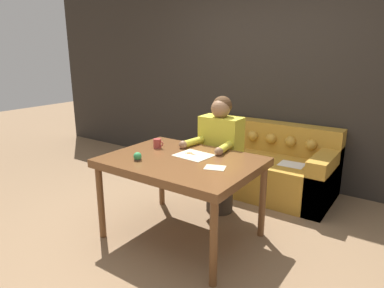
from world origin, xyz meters
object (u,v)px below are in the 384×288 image
Objects in this scene: couch at (265,167)px; mug at (157,143)px; dining_table at (182,166)px; person at (220,155)px; scissors at (192,154)px; pin_cushion at (138,157)px.

couch is 14.19× the size of mug.
dining_table is at bearing -97.27° from couch.
person reaches higher than scissors.
person is 5.38× the size of scissors.
pin_cushion is (0.11, -0.39, -0.01)m from mug.
couch is 0.88m from person.
dining_table is 0.43m from mug.
person reaches higher than pin_cushion.
mug reaches higher than pin_cushion.
couch is at bearing 74.66° from pin_cushion.
dining_table is 11.54× the size of mug.
mug is 1.58× the size of pin_cushion.
dining_table is at bearing -19.21° from mug.
scissors reaches higher than dining_table.
pin_cushion is at bearing -74.74° from mug.
couch reaches higher than scissors.
pin_cushion is at bearing -108.68° from person.
person is at bearing 88.64° from scissors.
couch reaches higher than dining_table.
person is 0.67m from mug.
couch is 1.38m from scissors.
mug is at bearing -113.57° from couch.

